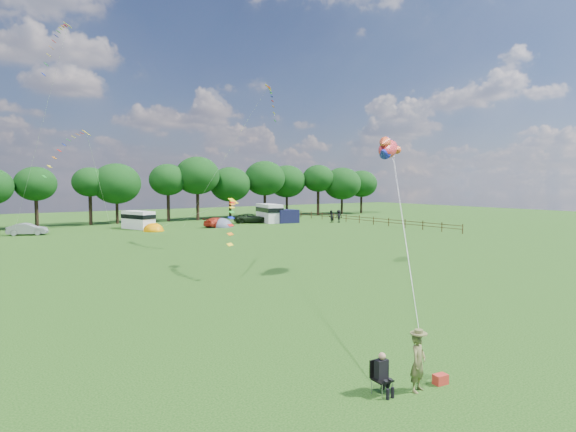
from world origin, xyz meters
TOP-DOWN VIEW (x-y plane):
  - ground_plane at (0.00, 0.00)m, footprint 180.00×180.00m
  - tree_line at (5.30, 54.99)m, footprint 102.98×10.98m
  - fence at (32.00, 34.50)m, footprint 0.12×33.12m
  - car_b at (-11.09, 45.70)m, footprint 4.23×2.69m
  - car_c at (11.83, 42.68)m, footprint 4.71×3.35m
  - car_d at (18.88, 45.83)m, footprint 5.60×3.52m
  - campervan_c at (1.94, 46.09)m, footprint 3.47×5.20m
  - campervan_d at (21.76, 45.13)m, footprint 3.51×6.08m
  - tent_orange at (2.57, 41.94)m, footprint 2.59×2.84m
  - tent_greyblue at (12.18, 42.46)m, footprint 3.33×3.64m
  - awning_navy at (23.46, 42.97)m, footprint 3.51×2.99m
  - kite_flyer at (-6.36, -8.17)m, footprint 0.72×0.58m
  - camp_chair at (-7.40, -7.69)m, footprint 0.54×0.54m
  - kite_bag at (-5.39, -8.23)m, footprint 0.46×0.34m
  - fish_kite at (6.70, 5.89)m, footprint 3.46×2.64m
  - streamer_kite_a at (-10.14, 27.03)m, footprint 3.28×5.65m
  - streamer_kite_b at (-10.41, 21.70)m, footprint 4.23×4.79m
  - streamer_kite_c at (-2.01, 11.89)m, footprint 3.24×4.97m
  - walker_a at (29.27, 39.40)m, footprint 0.99×0.72m
  - walker_b at (30.35, 38.82)m, footprint 1.30×0.70m
  - streamer_kite_d at (7.84, 22.50)m, footprint 2.70×5.20m

SIDE VIEW (x-z plane):
  - ground_plane at x=0.00m, z-range 0.00..0.00m
  - tent_greyblue at x=12.18m, z-range -1.22..1.26m
  - tent_orange at x=2.57m, z-range -0.99..1.03m
  - kite_bag at x=-5.39m, z-range 0.00..0.30m
  - car_c at x=11.83m, z-range 0.00..1.30m
  - car_b at x=-11.09m, z-range 0.00..1.40m
  - fence at x=32.00m, z-range 0.10..1.30m
  - car_d at x=18.88m, z-range 0.00..1.42m
  - camp_chair at x=-7.40m, z-range 0.12..1.37m
  - kite_flyer at x=-6.36m, z-range 0.00..1.72m
  - walker_a at x=29.27m, z-range 0.00..1.87m
  - walker_b at x=30.35m, z-range 0.00..1.94m
  - awning_navy at x=23.46m, z-range 0.00..2.00m
  - campervan_c at x=1.94m, z-range 0.09..2.44m
  - campervan_d at x=21.76m, z-range 0.10..2.91m
  - streamer_kite_c at x=-2.01m, z-range 2.65..5.47m
  - tree_line at x=5.30m, z-range 1.21..11.48m
  - fish_kite at x=6.70m, z-range 7.50..9.38m
  - streamer_kite_b at x=-10.41m, z-range 7.08..10.92m
  - streamer_kite_d at x=7.84m, z-range 12.32..16.64m
  - streamer_kite_a at x=-10.14m, z-range 15.19..20.97m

